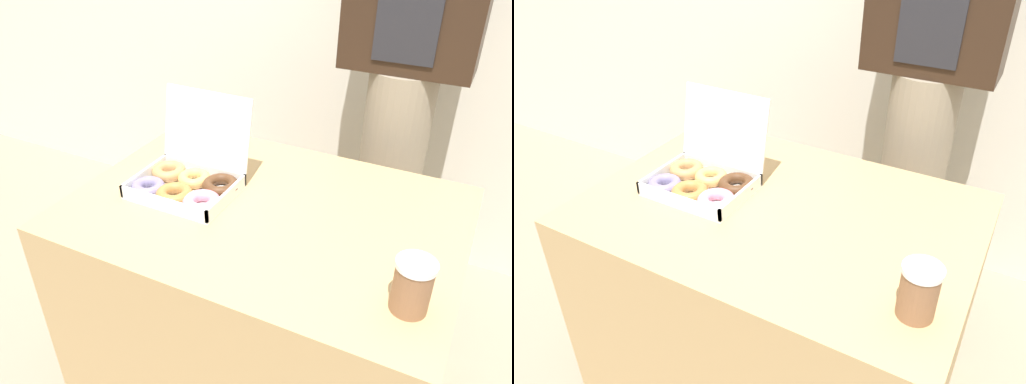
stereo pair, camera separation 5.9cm
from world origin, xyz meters
TOP-DOWN VIEW (x-y plane):
  - ground_plane at (0.00, 0.00)m, footprint 14.00×14.00m
  - table at (0.00, 0.00)m, footprint 1.10×0.78m
  - donut_box at (-0.24, -0.02)m, footprint 0.33×0.29m
  - coffee_cup at (0.45, -0.22)m, footprint 0.09×0.09m
  - person_customer at (0.21, 0.68)m, footprint 0.45×0.25m

SIDE VIEW (x-z plane):
  - ground_plane at x=0.00m, z-range 0.00..0.00m
  - table at x=0.00m, z-range 0.00..0.76m
  - donut_box at x=-0.24m, z-range 0.67..0.93m
  - coffee_cup at x=0.45m, z-range 0.76..0.89m
  - person_customer at x=0.21m, z-range 0.06..1.88m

